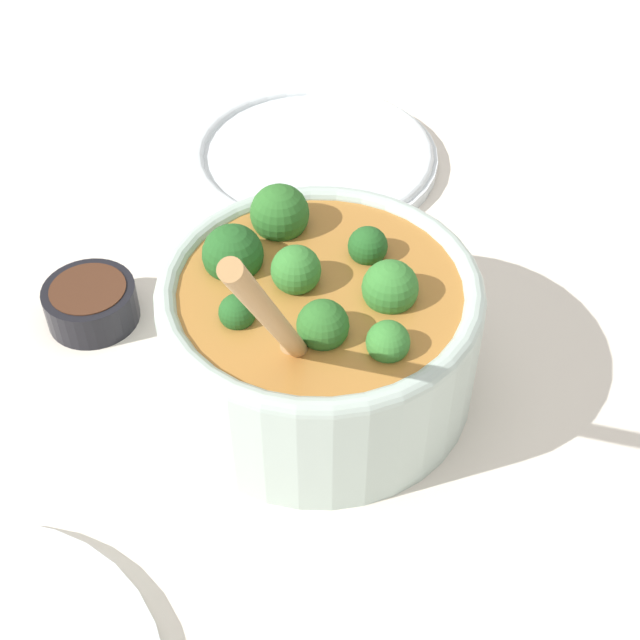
# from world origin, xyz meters

# --- Properties ---
(ground_plane) EXTENTS (4.00, 4.00, 0.00)m
(ground_plane) POSITION_xyz_m (0.00, 0.00, 0.00)
(ground_plane) COLOR silver
(stew_bowl) EXTENTS (0.28, 0.23, 0.26)m
(stew_bowl) POSITION_xyz_m (0.00, -0.00, 0.06)
(stew_bowl) COLOR #B2C6BC
(stew_bowl) RESTS_ON ground_plane
(condiment_bowl) EXTENTS (0.07, 0.07, 0.03)m
(condiment_bowl) POSITION_xyz_m (-0.01, -0.20, 0.02)
(condiment_bowl) COLOR black
(condiment_bowl) RESTS_ON ground_plane
(empty_plate) EXTENTS (0.24, 0.24, 0.02)m
(empty_plate) POSITION_xyz_m (-0.27, -0.10, 0.01)
(empty_plate) COLOR white
(empty_plate) RESTS_ON ground_plane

